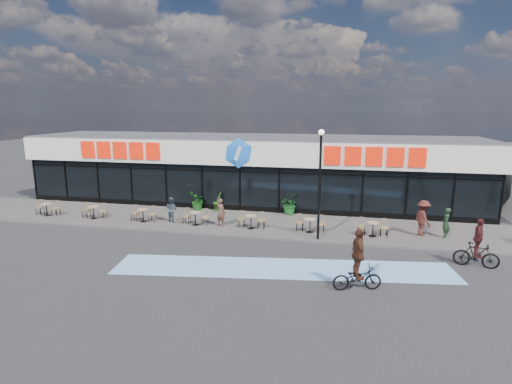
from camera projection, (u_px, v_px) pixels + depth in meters
ground at (203, 249)px, 18.82m from camera, size 120.00×120.00×0.00m
sidewalk at (229, 222)px, 23.11m from camera, size 44.00×5.00×0.10m
bike_lane at (283, 268)px, 16.56m from camera, size 14.17×4.13×0.01m
building at (250, 169)px, 27.83m from camera, size 30.60×6.57×4.75m
lamp_post at (320, 176)px, 19.26m from camera, size 0.28×0.28×5.44m
bistro_set_0 at (48, 208)px, 24.28m from camera, size 1.54×0.62×0.90m
bistro_set_1 at (94, 211)px, 23.63m from camera, size 1.54×0.62×0.90m
bistro_set_2 at (144, 214)px, 22.97m from camera, size 1.54×0.62×0.90m
bistro_set_3 at (196, 217)px, 22.32m from camera, size 1.54×0.62×0.90m
bistro_set_4 at (251, 220)px, 21.66m from camera, size 1.54×0.62×0.90m
bistro_set_5 at (310, 223)px, 21.01m from camera, size 1.54×0.62×0.90m
bistro_set_6 at (373, 227)px, 20.36m from camera, size 1.54×0.62×0.90m
potted_plant_left at (197, 201)px, 25.45m from camera, size 0.97×1.10×1.18m
potted_plant_mid at (218, 201)px, 25.41m from camera, size 0.68×0.77×1.19m
potted_plant_right at (289, 204)px, 24.45m from camera, size 1.24×1.35×1.28m
patron_left at (221, 212)px, 21.99m from camera, size 0.67×0.57×1.57m
patron_right at (172, 209)px, 22.85m from camera, size 0.86×0.78×1.44m
pedestrian_a at (446, 223)px, 19.99m from camera, size 0.49×0.63×1.54m
pedestrian_b at (423, 218)px, 20.33m from camera, size 1.07×1.36×1.85m
cyclist_a at (358, 267)px, 14.42m from camera, size 1.90×1.19×2.33m
cyclist_b at (477, 248)px, 16.54m from camera, size 1.82×1.03×2.10m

